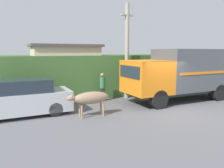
% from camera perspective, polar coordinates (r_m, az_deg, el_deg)
% --- Properties ---
extents(ground_plane, '(60.00, 60.00, 0.00)m').
position_cam_1_polar(ground_plane, '(11.77, 14.85, -6.72)').
color(ground_plane, slate).
extents(hillside_embankment, '(32.00, 5.68, 2.78)m').
position_cam_1_polar(hillside_embankment, '(17.33, -0.06, 3.05)').
color(hillside_embankment, '#426B33').
rests_on(hillside_embankment, ground_plane).
extents(building_backdrop, '(4.35, 2.70, 3.48)m').
position_cam_1_polar(building_backdrop, '(14.54, -11.95, 3.27)').
color(building_backdrop, '#C6B793').
rests_on(building_backdrop, ground_plane).
extents(cargo_truck, '(7.38, 2.43, 3.17)m').
position_cam_1_polar(cargo_truck, '(14.19, 18.29, 2.90)').
color(cargo_truck, '#2D2D2D').
rests_on(cargo_truck, ground_plane).
extents(brown_cow, '(2.04, 0.57, 1.18)m').
position_cam_1_polar(brown_cow, '(10.22, -5.60, -3.70)').
color(brown_cow, '#9E7F60').
rests_on(brown_cow, ground_plane).
extents(parked_suv, '(4.46, 1.88, 1.74)m').
position_cam_1_polar(parked_suv, '(11.19, -22.25, -3.46)').
color(parked_suv, silver).
rests_on(parked_suv, ground_plane).
extents(pedestrian_on_hill, '(0.32, 0.32, 1.73)m').
position_cam_1_polar(pedestrian_on_hill, '(13.37, -2.54, -0.40)').
color(pedestrian_on_hill, '#38332D').
rests_on(pedestrian_on_hill, ground_plane).
extents(utility_pole, '(0.90, 0.27, 6.02)m').
position_cam_1_polar(utility_pole, '(14.20, 3.91, 8.79)').
color(utility_pole, '#9E998E').
rests_on(utility_pole, ground_plane).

